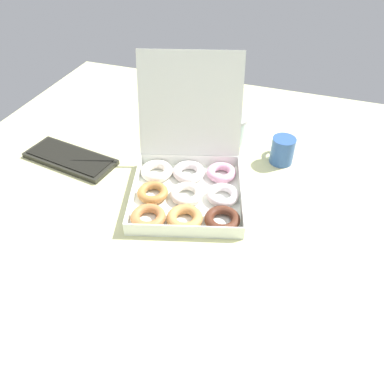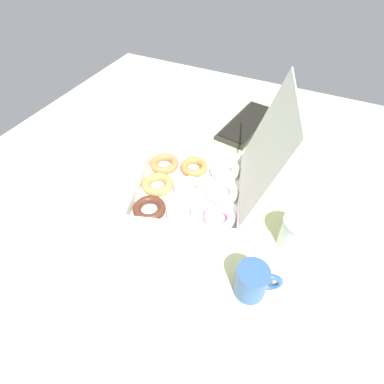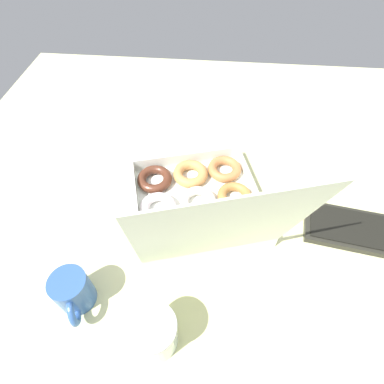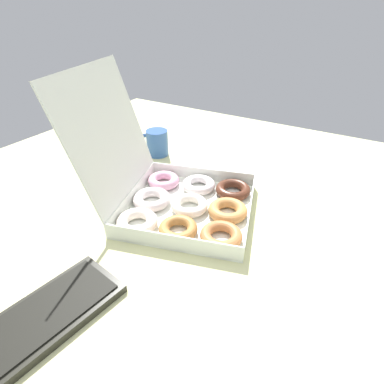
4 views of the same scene
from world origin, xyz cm
name	(u,v)px [view 2 (image 2 of 4)]	position (x,y,z in cm)	size (l,w,h in cm)	color
ground_plane	(197,189)	(0.00, 0.00, -1.00)	(180.00, 180.00, 2.00)	beige
donut_box	(197,184)	(2.43, 1.05, 4.08)	(47.33, 54.33, 39.28)	white
keyboard	(247,123)	(-45.21, 4.05, 1.06)	(36.77, 18.97, 2.20)	#26261F
coffee_mug	(253,281)	(29.53, 29.52, 5.21)	(8.54, 12.15, 10.15)	#2F5497
glass_jar	(297,233)	(9.42, 36.57, 5.47)	(10.08, 10.08, 10.85)	silver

